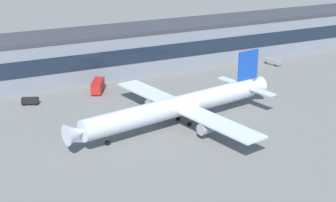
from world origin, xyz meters
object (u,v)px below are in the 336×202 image
(belt_loader, at_px, (272,61))
(follow_me_car, at_px, (30,101))
(fuel_truck, at_px, (98,86))
(airliner, at_px, (179,106))

(belt_loader, height_order, follow_me_car, belt_loader)
(follow_me_car, bearing_deg, fuel_truck, 5.21)
(airliner, distance_m, fuel_truck, 33.92)
(fuel_truck, bearing_deg, follow_me_car, -174.79)
(airliner, relative_size, follow_me_car, 12.00)
(fuel_truck, bearing_deg, belt_loader, 1.14)
(belt_loader, height_order, fuel_truck, fuel_truck)
(airliner, relative_size, fuel_truck, 6.59)
(airliner, bearing_deg, fuel_truck, 105.42)
(follow_me_car, distance_m, fuel_truck, 19.75)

